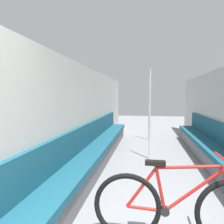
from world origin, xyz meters
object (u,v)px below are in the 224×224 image
object	(u,v)px
bench_seat_row_left	(98,149)
grab_pole_far	(150,116)
bicycle	(178,208)
grab_pole_near	(149,110)
bench_seat_row_right	(216,154)

from	to	relation	value
bench_seat_row_left	grab_pole_far	distance (m)	1.41
bench_seat_row_left	bicycle	bearing A→B (deg)	-60.87
bicycle	grab_pole_near	distance (m)	5.15
bicycle	grab_pole_far	bearing A→B (deg)	97.61
bench_seat_row_right	grab_pole_far	size ratio (longest dim) A/B	3.06
bench_seat_row_left	grab_pole_near	xyz separation A→B (m)	(1.13, 2.63, 0.72)
bench_seat_row_right	bicycle	distance (m)	2.70
bicycle	grab_pole_near	bearing A→B (deg)	95.58
bench_seat_row_right	bicycle	bearing A→B (deg)	-113.52
bench_seat_row_left	bicycle	distance (m)	2.83
bicycle	grab_pole_near	size ratio (longest dim) A/B	0.82
bicycle	grab_pole_near	world-z (taller)	grab_pole_near
grab_pole_far	bench_seat_row_left	bearing A→B (deg)	-158.39
bench_seat_row_right	grab_pole_near	xyz separation A→B (m)	(-1.32, 2.63, 0.72)
bench_seat_row_left	grab_pole_near	bearing A→B (deg)	66.80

